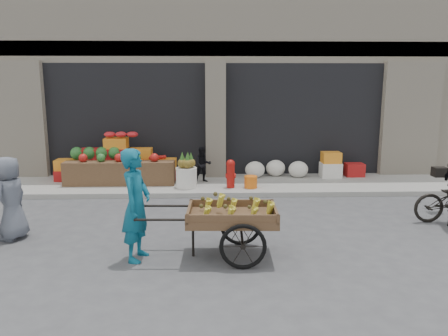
{
  "coord_description": "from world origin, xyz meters",
  "views": [
    {
      "loc": [
        -0.14,
        -7.04,
        2.69
      ],
      "look_at": [
        0.11,
        1.08,
        1.1
      ],
      "focal_mm": 35.0,
      "sensor_mm": 36.0,
      "label": 1
    }
  ],
  "objects_px": {
    "pineapple_bin": "(186,178)",
    "fire_hydrant": "(231,172)",
    "orange_bucket": "(251,182)",
    "vendor_woman": "(136,205)",
    "seated_person": "(203,165)",
    "banana_cart": "(229,213)",
    "vendor_grey": "(10,198)"
  },
  "relations": [
    {
      "from": "pineapple_bin",
      "to": "fire_hydrant",
      "type": "xyz_separation_m",
      "value": [
        1.1,
        -0.05,
        0.13
      ]
    },
    {
      "from": "fire_hydrant",
      "to": "orange_bucket",
      "type": "xyz_separation_m",
      "value": [
        0.5,
        -0.05,
        -0.23
      ]
    },
    {
      "from": "vendor_woman",
      "to": "seated_person",
      "type": "bearing_deg",
      "value": 0.46
    },
    {
      "from": "pineapple_bin",
      "to": "vendor_woman",
      "type": "xyz_separation_m",
      "value": [
        -0.53,
        -4.21,
        0.5
      ]
    },
    {
      "from": "orange_bucket",
      "to": "seated_person",
      "type": "height_order",
      "value": "seated_person"
    },
    {
      "from": "pineapple_bin",
      "to": "seated_person",
      "type": "xyz_separation_m",
      "value": [
        0.4,
        0.6,
        0.21
      ]
    },
    {
      "from": "seated_person",
      "to": "banana_cart",
      "type": "bearing_deg",
      "value": -94.23
    },
    {
      "from": "seated_person",
      "to": "banana_cart",
      "type": "distance_m",
      "value": 4.78
    },
    {
      "from": "seated_person",
      "to": "banana_cart",
      "type": "height_order",
      "value": "seated_person"
    },
    {
      "from": "pineapple_bin",
      "to": "fire_hydrant",
      "type": "bearing_deg",
      "value": -2.6
    },
    {
      "from": "seated_person",
      "to": "vendor_grey",
      "type": "distance_m",
      "value": 5.04
    },
    {
      "from": "pineapple_bin",
      "to": "orange_bucket",
      "type": "bearing_deg",
      "value": -3.58
    },
    {
      "from": "vendor_grey",
      "to": "fire_hydrant",
      "type": "bearing_deg",
      "value": 143.65
    },
    {
      "from": "banana_cart",
      "to": "vendor_grey",
      "type": "height_order",
      "value": "vendor_grey"
    },
    {
      "from": "orange_bucket",
      "to": "banana_cart",
      "type": "relative_size",
      "value": 0.13
    },
    {
      "from": "vendor_woman",
      "to": "vendor_grey",
      "type": "bearing_deg",
      "value": 78.85
    },
    {
      "from": "fire_hydrant",
      "to": "seated_person",
      "type": "xyz_separation_m",
      "value": [
        -0.7,
        0.65,
        0.08
      ]
    },
    {
      "from": "vendor_woman",
      "to": "vendor_grey",
      "type": "relative_size",
      "value": 1.19
    },
    {
      "from": "orange_bucket",
      "to": "banana_cart",
      "type": "xyz_separation_m",
      "value": [
        -0.72,
        -4.06,
        0.44
      ]
    },
    {
      "from": "seated_person",
      "to": "vendor_woman",
      "type": "xyz_separation_m",
      "value": [
        -0.93,
        -4.81,
        0.28
      ]
    },
    {
      "from": "pineapple_bin",
      "to": "fire_hydrant",
      "type": "relative_size",
      "value": 0.73
    },
    {
      "from": "fire_hydrant",
      "to": "seated_person",
      "type": "bearing_deg",
      "value": 137.12
    },
    {
      "from": "fire_hydrant",
      "to": "vendor_grey",
      "type": "xyz_separation_m",
      "value": [
        -3.95,
        -3.19,
        0.23
      ]
    },
    {
      "from": "vendor_woman",
      "to": "vendor_grey",
      "type": "xyz_separation_m",
      "value": [
        -2.33,
        0.97,
        -0.14
      ]
    },
    {
      "from": "vendor_woman",
      "to": "fire_hydrant",
      "type": "bearing_deg",
      "value": -9.99
    },
    {
      "from": "fire_hydrant",
      "to": "banana_cart",
      "type": "bearing_deg",
      "value": -93.06
    },
    {
      "from": "vendor_grey",
      "to": "pineapple_bin",
      "type": "bearing_deg",
      "value": 153.38
    },
    {
      "from": "banana_cart",
      "to": "vendor_grey",
      "type": "xyz_separation_m",
      "value": [
        -3.74,
        0.91,
        0.01
      ]
    },
    {
      "from": "fire_hydrant",
      "to": "seated_person",
      "type": "relative_size",
      "value": 0.76
    },
    {
      "from": "orange_bucket",
      "to": "vendor_grey",
      "type": "height_order",
      "value": "vendor_grey"
    },
    {
      "from": "seated_person",
      "to": "vendor_grey",
      "type": "relative_size",
      "value": 0.64
    },
    {
      "from": "seated_person",
      "to": "banana_cart",
      "type": "relative_size",
      "value": 0.39
    }
  ]
}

